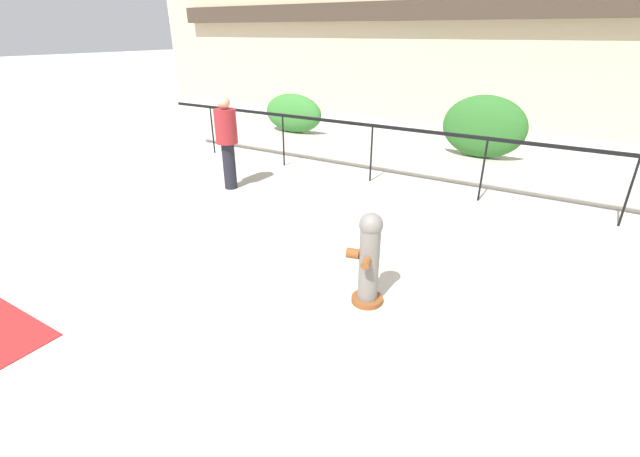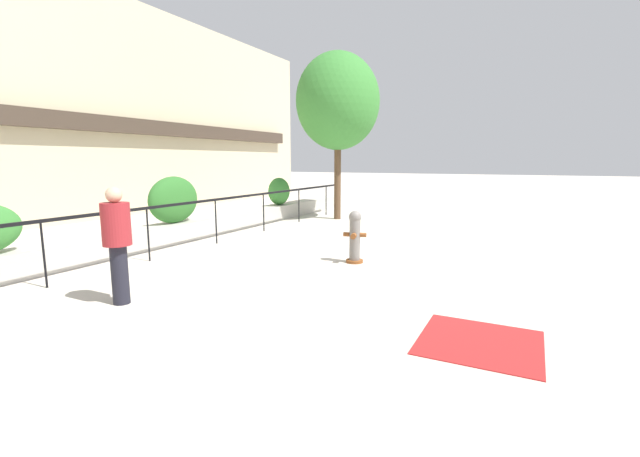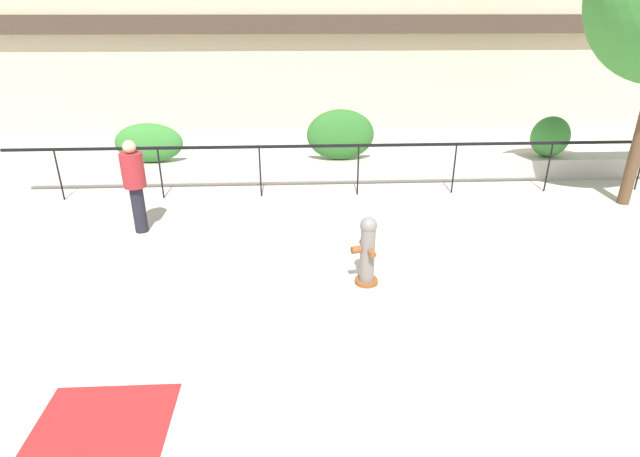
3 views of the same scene
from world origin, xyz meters
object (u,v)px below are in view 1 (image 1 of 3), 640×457
hedge_bush_0 (293,113)px  hedge_bush_1 (484,127)px  fire_hydrant (369,259)px  pedestrian (227,137)px

hedge_bush_0 → hedge_bush_1: size_ratio=0.99×
fire_hydrant → pedestrian: size_ratio=0.62×
hedge_bush_1 → pedestrian: size_ratio=0.92×
hedge_bush_1 → fire_hydrant: 5.05m
hedge_bush_0 → fire_hydrant: (4.42, -5.02, -0.41)m
hedge_bush_1 → fire_hydrant: (-0.04, -5.02, -0.55)m
hedge_bush_0 → fire_hydrant: size_ratio=1.45×
hedge_bush_0 → fire_hydrant: bearing=-48.6°
pedestrian → hedge_bush_0: bearing=99.7°
hedge_bush_0 → hedge_bush_1: hedge_bush_1 is taller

